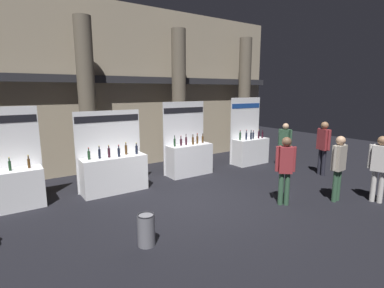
# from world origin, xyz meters

# --- Properties ---
(ground_plane) EXTENTS (26.66, 26.66, 0.00)m
(ground_plane) POSITION_xyz_m (0.00, 0.00, 0.00)
(ground_plane) COLOR black
(hall_colonnade) EXTENTS (13.33, 1.26, 5.79)m
(hall_colonnade) POSITION_xyz_m (0.00, 4.30, 2.82)
(hall_colonnade) COLOR tan
(hall_colonnade) RESTS_ON ground_plane
(exhibitor_booth_0) EXTENTS (1.82, 0.73, 2.45)m
(exhibitor_booth_0) POSITION_xyz_m (-4.09, 2.25, 0.60)
(exhibitor_booth_0) COLOR white
(exhibitor_booth_0) RESTS_ON ground_plane
(exhibitor_booth_1) EXTENTS (1.86, 0.66, 2.27)m
(exhibitor_booth_1) POSITION_xyz_m (-1.46, 2.07, 0.60)
(exhibitor_booth_1) COLOR white
(exhibitor_booth_1) RESTS_ON ground_plane
(exhibitor_booth_2) EXTENTS (1.60, 0.66, 2.45)m
(exhibitor_booth_2) POSITION_xyz_m (1.22, 2.31, 0.62)
(exhibitor_booth_2) COLOR white
(exhibitor_booth_2) RESTS_ON ground_plane
(exhibitor_booth_3) EXTENTS (1.49, 0.66, 2.55)m
(exhibitor_booth_3) POSITION_xyz_m (4.01, 2.22, 0.62)
(exhibitor_booth_3) COLOR white
(exhibitor_booth_3) RESTS_ON ground_plane
(trash_bin) EXTENTS (0.32, 0.32, 0.60)m
(trash_bin) POSITION_xyz_m (-1.98, -1.12, 0.30)
(trash_bin) COLOR slate
(trash_bin) RESTS_ON ground_plane
(visitor_0) EXTENTS (0.33, 0.51, 1.65)m
(visitor_0) POSITION_xyz_m (4.59, 1.04, 0.98)
(visitor_0) COLOR navy
(visitor_0) RESTS_ON ground_plane
(visitor_1) EXTENTS (0.36, 0.52, 1.71)m
(visitor_1) POSITION_xyz_m (3.81, -2.48, 1.03)
(visitor_1) COLOR silver
(visitor_1) RESTS_ON ground_plane
(visitor_2) EXTENTS (0.33, 0.56, 1.81)m
(visitor_2) POSITION_xyz_m (4.89, -0.27, 1.08)
(visitor_2) COLOR #23232D
(visitor_2) RESTS_ON ground_plane
(visitor_3) EXTENTS (0.39, 0.38, 1.72)m
(visitor_3) POSITION_xyz_m (1.70, -1.27, 1.01)
(visitor_3) COLOR #33563D
(visitor_3) RESTS_ON ground_plane
(visitor_5) EXTENTS (0.54, 0.23, 1.70)m
(visitor_5) POSITION_xyz_m (3.03, -1.86, 1.00)
(visitor_5) COLOR #33563D
(visitor_5) RESTS_ON ground_plane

